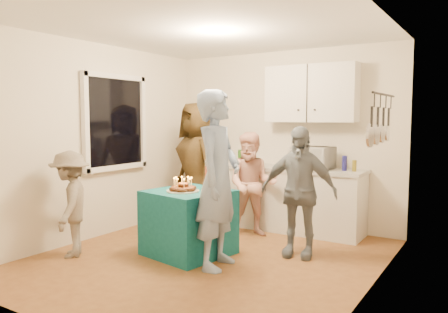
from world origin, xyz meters
The scene contains 19 objects.
floor centered at (0.00, 0.00, 0.00)m, with size 4.00×4.00×0.00m, color brown.
ceiling centered at (0.00, 0.00, 2.60)m, with size 4.00×4.00×0.00m, color white.
back_wall centered at (0.00, 2.00, 1.30)m, with size 3.60×3.60×0.00m, color silver.
left_wall centered at (-1.80, 0.00, 1.30)m, with size 4.00×4.00×0.00m, color silver.
right_wall centered at (1.80, 0.00, 1.30)m, with size 4.00×4.00×0.00m, color silver.
window_night centered at (-1.77, 0.30, 1.55)m, with size 0.04×1.00×1.20m, color black.
counter centered at (0.20, 1.70, 0.43)m, with size 2.20×0.58×0.86m, color white.
countertop centered at (0.20, 1.70, 0.89)m, with size 2.24×0.62×0.05m, color beige.
upper_cabinet centered at (0.50, 1.85, 1.95)m, with size 1.30×0.30×0.80m, color white.
pot_rack centered at (1.72, 0.70, 1.60)m, with size 0.12×1.00×0.60m, color black.
microwave centered at (0.59, 1.70, 1.06)m, with size 0.55×0.37×0.30m, color white.
party_table centered at (-0.29, 0.02, 0.38)m, with size 0.85×0.85×0.76m, color #0F5965.
donut_cake centered at (-0.29, -0.07, 0.85)m, with size 0.38×0.38×0.18m, color #381C0C, non-canonical shape.
punch_jar centered at (-0.06, 0.23, 0.93)m, with size 0.22×0.22×0.34m, color #B7270E.
man_birthday centered at (0.25, -0.16, 0.95)m, with size 0.70×0.46×1.91m, color #8BA3CA.
woman_back_left centered at (-1.02, 1.19, 0.92)m, with size 0.90×0.58×1.83m, color #563E18.
woman_back_center centered at (-0.05, 1.14, 0.71)m, with size 0.69×0.54×1.42m, color #E58777.
woman_back_right centered at (0.83, 0.65, 0.76)m, with size 0.89×0.37×1.52m, color black.
child_near_left centered at (-1.40, -0.77, 0.62)m, with size 0.80×0.46×1.23m, color #655B51.
Camera 1 is at (2.77, -4.03, 1.60)m, focal length 35.00 mm.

